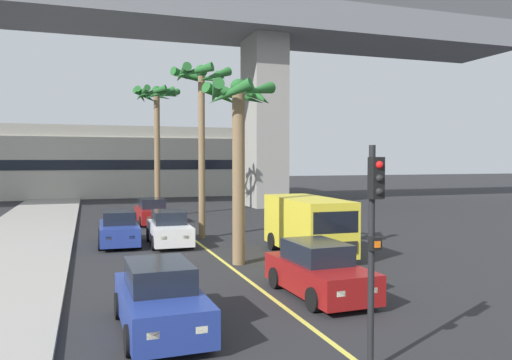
% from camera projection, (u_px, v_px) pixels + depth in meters
% --- Properties ---
extents(lane_stripe_center, '(0.14, 56.00, 0.01)m').
position_uv_depth(lane_stripe_center, '(192.00, 238.00, 25.10)').
color(lane_stripe_center, '#DBCC4C').
rests_on(lane_stripe_center, ground).
extents(bridge_overpass, '(65.66, 8.00, 18.29)m').
position_uv_depth(bridge_overpass, '(166.00, 24.00, 39.33)').
color(bridge_overpass, slate).
rests_on(bridge_overpass, ground).
extents(pier_building_backdrop, '(28.57, 8.04, 7.36)m').
position_uv_depth(pier_building_backdrop, '(135.00, 162.00, 54.82)').
color(pier_building_backdrop, beige).
rests_on(pier_building_backdrop, ground).
extents(car_queue_front, '(1.92, 4.14, 1.56)m').
position_uv_depth(car_queue_front, '(119.00, 229.00, 23.19)').
color(car_queue_front, navy).
rests_on(car_queue_front, ground).
extents(car_queue_second, '(1.95, 4.16, 1.56)m').
position_uv_depth(car_queue_second, '(318.00, 271.00, 14.47)').
color(car_queue_second, maroon).
rests_on(car_queue_second, ground).
extents(car_queue_third, '(1.91, 4.14, 1.56)m').
position_uv_depth(car_queue_third, '(160.00, 300.00, 11.54)').
color(car_queue_third, navy).
rests_on(car_queue_third, ground).
extents(car_queue_fourth, '(1.92, 4.15, 1.56)m').
position_uv_depth(car_queue_fourth, '(169.00, 229.00, 23.23)').
color(car_queue_fourth, white).
rests_on(car_queue_fourth, ground).
extents(car_queue_fifth, '(1.87, 4.12, 1.56)m').
position_uv_depth(car_queue_fifth, '(152.00, 212.00, 30.59)').
color(car_queue_fifth, maroon).
rests_on(car_queue_fifth, ground).
extents(delivery_van, '(2.23, 5.28, 2.36)m').
position_uv_depth(delivery_van, '(308.00, 224.00, 20.60)').
color(delivery_van, yellow).
rests_on(delivery_van, ground).
extents(traffic_light_median_near, '(0.24, 0.37, 4.20)m').
position_uv_depth(traffic_light_median_near, '(374.00, 226.00, 9.20)').
color(traffic_light_median_near, black).
rests_on(traffic_light_median_near, ground).
extents(palm_tree_near_median, '(2.96, 3.12, 8.60)m').
position_uv_depth(palm_tree_near_median, '(201.00, 97.00, 24.83)').
color(palm_tree_near_median, brown).
rests_on(palm_tree_near_median, ground).
extents(palm_tree_mid_median, '(2.72, 2.80, 6.92)m').
position_uv_depth(palm_tree_mid_median, '(238.00, 127.00, 18.71)').
color(palm_tree_mid_median, brown).
rests_on(palm_tree_mid_median, ground).
extents(palm_tree_far_median, '(3.28, 3.29, 8.94)m').
position_uv_depth(palm_tree_far_median, '(156.00, 110.00, 34.30)').
color(palm_tree_far_median, brown).
rests_on(palm_tree_far_median, ground).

